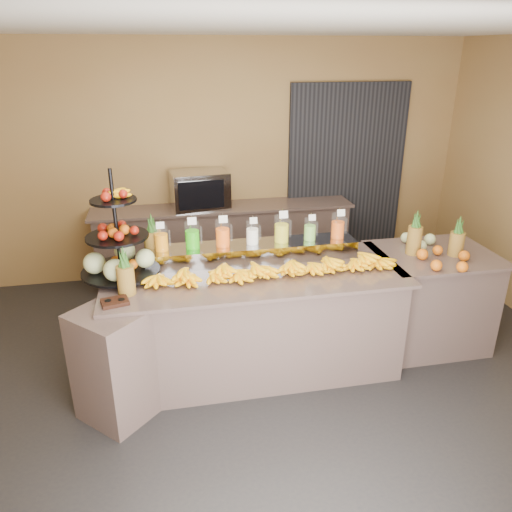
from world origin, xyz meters
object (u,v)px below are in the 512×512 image
object	(u,v)px
pitcher_tray	(252,252)
oven_warmer	(200,190)
banana_heap	(274,266)
condiment_caddy	(115,302)
right_fruit_pile	(439,250)
fruit_stand	(124,250)

from	to	relation	value
pitcher_tray	oven_warmer	size ratio (longest dim) A/B	2.86
oven_warmer	banana_heap	bearing A→B (deg)	-84.36
condiment_caddy	oven_warmer	distance (m)	2.45
pitcher_tray	oven_warmer	world-z (taller)	oven_warmer
banana_heap	oven_warmer	distance (m)	2.06
right_fruit_pile	oven_warmer	bearing A→B (deg)	134.08
banana_heap	condiment_caddy	distance (m)	1.29
pitcher_tray	banana_heap	xyz separation A→B (m)	(0.11, -0.35, -0.00)
banana_heap	fruit_stand	distance (m)	1.22
oven_warmer	right_fruit_pile	bearing A→B (deg)	-52.04
fruit_stand	oven_warmer	size ratio (longest dim) A/B	1.38
pitcher_tray	banana_heap	size ratio (longest dim) A/B	0.88
right_fruit_pile	oven_warmer	distance (m)	2.76
right_fruit_pile	pitcher_tray	bearing A→B (deg)	169.02
pitcher_tray	right_fruit_pile	world-z (taller)	right_fruit_pile
oven_warmer	fruit_stand	bearing A→B (deg)	-119.26
banana_heap	fruit_stand	bearing A→B (deg)	170.06
fruit_stand	right_fruit_pile	distance (m)	2.70
right_fruit_pile	oven_warmer	world-z (taller)	oven_warmer
condiment_caddy	oven_warmer	size ratio (longest dim) A/B	0.30
banana_heap	oven_warmer	size ratio (longest dim) A/B	3.26
pitcher_tray	fruit_stand	distance (m)	1.10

